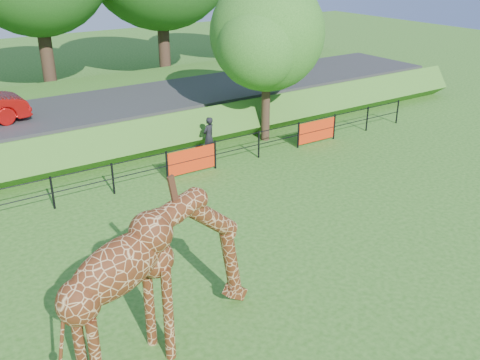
% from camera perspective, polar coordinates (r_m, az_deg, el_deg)
% --- Properties ---
extents(ground, '(90.00, 90.00, 0.00)m').
position_cam_1_polar(ground, '(12.34, 1.15, -14.64)').
color(ground, '#295F17').
rests_on(ground, ground).
extents(giraffe, '(4.75, 1.85, 3.34)m').
position_cam_1_polar(giraffe, '(10.76, -8.28, -10.39)').
color(giraffe, '#512610').
rests_on(giraffe, ground).
extents(perimeter_fence, '(28.07, 0.10, 1.10)m').
position_cam_1_polar(perimeter_fence, '(18.29, -13.40, 0.14)').
color(perimeter_fence, black).
rests_on(perimeter_fence, ground).
extents(embankment, '(40.00, 9.00, 1.30)m').
position_cam_1_polar(embankment, '(25.05, -19.79, 6.03)').
color(embankment, '#295F17').
rests_on(embankment, ground).
extents(road, '(40.00, 5.00, 0.12)m').
position_cam_1_polar(road, '(23.46, -19.03, 6.81)').
color(road, '#2A2A2C').
rests_on(road, embankment).
extents(visitor, '(0.66, 0.55, 1.55)m').
position_cam_1_polar(visitor, '(21.18, -3.35, 4.69)').
color(visitor, black).
rests_on(visitor, ground).
extents(tree_east, '(5.40, 4.71, 6.76)m').
position_cam_1_polar(tree_east, '(22.20, 3.06, 14.91)').
color(tree_east, '#342417').
rests_on(tree_east, ground).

